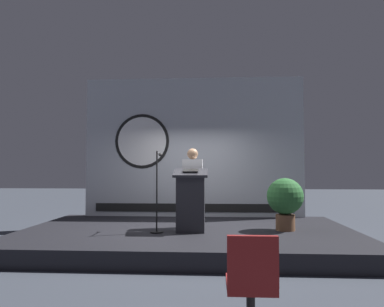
% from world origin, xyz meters
% --- Properties ---
extents(ground_plane, '(40.00, 40.00, 0.00)m').
position_xyz_m(ground_plane, '(0.00, 0.00, 0.00)').
color(ground_plane, '#383D47').
extents(stage_platform, '(6.40, 4.00, 0.30)m').
position_xyz_m(stage_platform, '(0.00, 0.00, 0.15)').
color(stage_platform, black).
rests_on(stage_platform, ground).
extents(banner_display, '(5.41, 0.12, 3.44)m').
position_xyz_m(banner_display, '(-0.04, 1.85, 2.01)').
color(banner_display, '#B2B7C1').
rests_on(banner_display, stage_platform).
extents(podium, '(0.64, 0.50, 1.18)m').
position_xyz_m(podium, '(0.08, -0.33, 0.87)').
color(podium, '#26262B').
rests_on(podium, stage_platform).
extents(speaker_person, '(0.40, 0.26, 1.58)m').
position_xyz_m(speaker_person, '(0.08, 0.15, 1.11)').
color(speaker_person, black).
rests_on(speaker_person, stage_platform).
extents(microphone_stand, '(0.24, 0.57, 1.50)m').
position_xyz_m(microphone_stand, '(-0.54, -0.42, 0.84)').
color(microphone_stand, black).
rests_on(microphone_stand, stage_platform).
extents(potted_plant, '(0.69, 0.69, 1.00)m').
position_xyz_m(potted_plant, '(1.87, -0.07, 0.90)').
color(potted_plant, brown).
rests_on(potted_plant, stage_platform).
extents(audience_chair_left, '(0.44, 0.45, 0.89)m').
position_xyz_m(audience_chair_left, '(0.85, -3.81, 0.49)').
color(audience_chair_left, black).
rests_on(audience_chair_left, ground).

